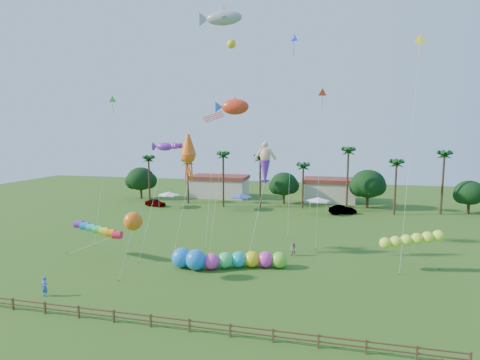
% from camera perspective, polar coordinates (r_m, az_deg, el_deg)
% --- Properties ---
extents(ground, '(160.00, 160.00, 0.00)m').
position_cam_1_polar(ground, '(34.07, -3.97, -17.29)').
color(ground, '#285116').
rests_on(ground, ground).
extents(tree_line, '(69.46, 8.91, 11.00)m').
position_cam_1_polar(tree_line, '(74.51, 8.59, -0.56)').
color(tree_line, '#3A2819').
rests_on(tree_line, ground).
extents(buildings_row, '(35.00, 7.00, 4.00)m').
position_cam_1_polar(buildings_row, '(81.49, 4.22, -1.46)').
color(buildings_row, beige).
rests_on(buildings_row, ground).
extents(tent_row, '(31.00, 4.00, 0.60)m').
position_cam_1_polar(tent_row, '(68.65, 0.07, -2.41)').
color(tent_row, white).
rests_on(tent_row, ground).
extents(fence, '(36.12, 0.12, 1.00)m').
position_cam_1_polar(fence, '(28.70, -7.72, -20.89)').
color(fence, brown).
rests_on(fence, ground).
extents(car_a, '(4.38, 2.45, 1.41)m').
position_cam_1_polar(car_a, '(74.83, -12.78, -3.39)').
color(car_a, '#4C4C54').
rests_on(car_a, ground).
extents(car_b, '(4.89, 2.99, 1.52)m').
position_cam_1_polar(car_b, '(68.41, 15.37, -4.40)').
color(car_b, '#4C4C54').
rests_on(car_b, ground).
extents(spectator_a, '(0.68, 0.50, 1.73)m').
position_cam_1_polar(spectator_a, '(37.73, -27.63, -14.21)').
color(spectator_a, '#3562BC').
rests_on(spectator_a, ground).
extents(spectator_b, '(0.98, 0.92, 1.60)m').
position_cam_1_polar(spectator_b, '(44.33, 8.13, -10.39)').
color(spectator_b, '#A48C89').
rests_on(spectator_b, ground).
extents(caterpillar_inflatable, '(10.55, 4.77, 2.18)m').
position_cam_1_polar(caterpillar_inflatable, '(40.05, -1.09, -12.07)').
color(caterpillar_inflatable, '#E33BA5').
rests_on(caterpillar_inflatable, ground).
extents(blue_ball, '(2.10, 2.10, 2.10)m').
position_cam_1_polar(blue_ball, '(40.78, -8.89, -11.60)').
color(blue_ball, '#197FE9').
rests_on(blue_ball, ground).
extents(rainbow_tube, '(8.84, 1.61, 3.43)m').
position_cam_1_polar(rainbow_tube, '(44.59, -19.99, -7.74)').
color(rainbow_tube, '#F71B3D').
rests_on(rainbow_tube, ground).
extents(green_worm, '(8.71, 3.48, 3.60)m').
position_cam_1_polar(green_worm, '(41.65, 21.24, -8.94)').
color(green_worm, '#C9FF38').
rests_on(green_worm, ground).
extents(orange_ball_kite, '(2.47, 2.21, 6.67)m').
position_cam_1_polar(orange_ball_kite, '(37.24, -15.97, -6.05)').
color(orange_ball_kite, orange).
rests_on(orange_ball_kite, ground).
extents(merman_kite, '(2.56, 4.24, 12.77)m').
position_cam_1_polar(merman_kite, '(41.76, 3.84, 2.20)').
color(merman_kite, '#E3AE81').
rests_on(merman_kite, ground).
extents(fish_kite, '(5.17, 6.90, 18.41)m').
position_cam_1_polar(fish_kite, '(46.90, -0.75, 11.08)').
color(fish_kite, red).
rests_on(fish_kite, ground).
extents(shark_kite, '(6.63, 7.61, 29.72)m').
position_cam_1_polar(shark_kite, '(51.60, -2.46, 23.43)').
color(shark_kite, '#9A9EA8').
rests_on(shark_kite, ground).
extents(squid_kite, '(2.15, 4.14, 14.10)m').
position_cam_1_polar(squid_kite, '(43.03, -7.85, 3.68)').
color(squid_kite, '#FF6014').
rests_on(squid_kite, ground).
extents(lobster_kite, '(3.76, 6.03, 13.25)m').
position_cam_1_polar(lobster_kite, '(44.76, -11.41, 5.02)').
color(lobster_kite, purple).
rests_on(lobster_kite, ground).
extents(delta_kite_red, '(1.26, 3.77, 19.70)m').
position_cam_1_polar(delta_kite_red, '(48.69, 12.44, 12.47)').
color(delta_kite_red, red).
rests_on(delta_kite_red, ground).
extents(delta_kite_yellow, '(2.14, 3.71, 24.07)m').
position_cam_1_polar(delta_kite_yellow, '(43.87, 25.69, 18.22)').
color(delta_kite_yellow, '#FFFD1A').
rests_on(delta_kite_yellow, ground).
extents(delta_kite_green, '(1.83, 3.89, 18.92)m').
position_cam_1_polar(delta_kite_green, '(51.76, -18.92, 11.01)').
color(delta_kite_green, green).
rests_on(delta_kite_green, ground).
extents(delta_kite_blue, '(1.35, 4.53, 27.65)m').
position_cam_1_polar(delta_kite_blue, '(54.89, 8.19, 20.14)').
color(delta_kite_blue, '#1C2DFF').
rests_on(delta_kite_blue, ground).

